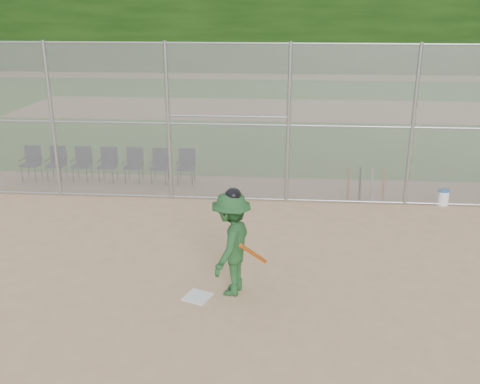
# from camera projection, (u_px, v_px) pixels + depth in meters

# --- Properties ---
(ground) EXTENTS (100.00, 100.00, 0.00)m
(ground) POSITION_uv_depth(u_px,v_px,m) (229.00, 300.00, 9.19)
(ground) COLOR tan
(ground) RESTS_ON ground
(grass_strip) EXTENTS (100.00, 100.00, 0.00)m
(grass_strip) POSITION_uv_depth(u_px,v_px,m) (265.00, 109.00, 26.13)
(grass_strip) COLOR #2D661E
(grass_strip) RESTS_ON ground
(dirt_patch_far) EXTENTS (24.00, 24.00, 0.00)m
(dirt_patch_far) POSITION_uv_depth(u_px,v_px,m) (265.00, 109.00, 26.13)
(dirt_patch_far) COLOR tan
(dirt_patch_far) RESTS_ON ground
(backstop_fence) EXTENTS (16.09, 0.09, 4.00)m
(backstop_fence) POSITION_uv_depth(u_px,v_px,m) (248.00, 122.00, 13.21)
(backstop_fence) COLOR gray
(backstop_fence) RESTS_ON ground
(home_plate) EXTENTS (0.55, 0.55, 0.02)m
(home_plate) POSITION_uv_depth(u_px,v_px,m) (198.00, 297.00, 9.27)
(home_plate) COLOR silver
(home_plate) RESTS_ON ground
(batter_at_plate) EXTENTS (1.11, 1.37, 1.94)m
(batter_at_plate) POSITION_uv_depth(u_px,v_px,m) (231.00, 243.00, 9.15)
(batter_at_plate) COLOR #1F4E24
(batter_at_plate) RESTS_ON ground
(water_cooler) EXTENTS (0.32, 0.32, 0.41)m
(water_cooler) POSITION_uv_depth(u_px,v_px,m) (443.00, 197.00, 13.54)
(water_cooler) COLOR white
(water_cooler) RESTS_ON ground
(spare_bats) EXTENTS (0.96, 0.29, 0.85)m
(spare_bats) POSITION_uv_depth(u_px,v_px,m) (366.00, 184.00, 13.82)
(spare_bats) COLOR #D84C14
(spare_bats) RESTS_ON ground
(chair_0) EXTENTS (0.54, 0.52, 0.96)m
(chair_0) POSITION_uv_depth(u_px,v_px,m) (31.00, 163.00, 15.43)
(chair_0) COLOR #0E1834
(chair_0) RESTS_ON ground
(chair_1) EXTENTS (0.54, 0.52, 0.96)m
(chair_1) POSITION_uv_depth(u_px,v_px,m) (56.00, 164.00, 15.37)
(chair_1) COLOR #0E1834
(chair_1) RESTS_ON ground
(chair_2) EXTENTS (0.54, 0.52, 0.96)m
(chair_2) POSITION_uv_depth(u_px,v_px,m) (82.00, 165.00, 15.32)
(chair_2) COLOR #0E1834
(chair_2) RESTS_ON ground
(chair_3) EXTENTS (0.54, 0.52, 0.96)m
(chair_3) POSITION_uv_depth(u_px,v_px,m) (107.00, 165.00, 15.26)
(chair_3) COLOR #0E1834
(chair_3) RESTS_ON ground
(chair_4) EXTENTS (0.54, 0.52, 0.96)m
(chair_4) POSITION_uv_depth(u_px,v_px,m) (133.00, 166.00, 15.20)
(chair_4) COLOR #0E1834
(chair_4) RESTS_ON ground
(chair_5) EXTENTS (0.54, 0.52, 0.96)m
(chair_5) POSITION_uv_depth(u_px,v_px,m) (160.00, 166.00, 15.15)
(chair_5) COLOR #0E1834
(chair_5) RESTS_ON ground
(chair_6) EXTENTS (0.54, 0.52, 0.96)m
(chair_6) POSITION_uv_depth(u_px,v_px,m) (186.00, 167.00, 15.09)
(chair_6) COLOR #0E1834
(chair_6) RESTS_ON ground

